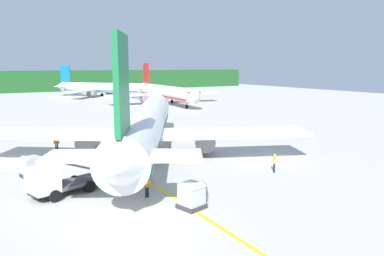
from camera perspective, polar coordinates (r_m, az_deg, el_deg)
name	(u,v)px	position (r m, az deg, el deg)	size (l,w,h in m)	color
ground	(30,126)	(68.02, -23.44, 0.26)	(240.00, 320.00, 0.20)	#B7B5AD
airliner_foreground	(146,126)	(41.06, -6.98, 0.36)	(32.26, 38.10, 11.90)	white
airliner_mid_apron	(165,92)	(98.17, -4.09, 5.43)	(30.81, 37.12, 10.59)	silver
airliner_far_taxiway	(100,88)	(125.00, -13.79, 5.94)	(25.06, 28.03, 9.84)	white
service_truck_baggage	(58,181)	(30.54, -19.71, -7.58)	(7.06, 4.08, 2.71)	white
cargo_container_near	(192,196)	(26.43, -0.02, -10.27)	(1.97, 1.97, 1.90)	#333338
cargo_container_mid	(31,167)	(36.47, -23.25, -5.46)	(2.01, 2.01, 1.94)	#333338
crew_marshaller	(274,161)	(35.73, 12.42, -4.97)	(0.45, 0.53, 1.79)	#191E33
crew_loader_right	(57,143)	(46.05, -19.90, -2.12)	(0.63, 0.29, 1.77)	#191E33
crew_supervisor	(147,185)	(28.70, -6.87, -8.63)	(0.62, 0.30, 1.62)	#191E33
apron_guide_line	(131,170)	(36.38, -9.23, -6.33)	(0.30, 60.00, 0.01)	yellow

